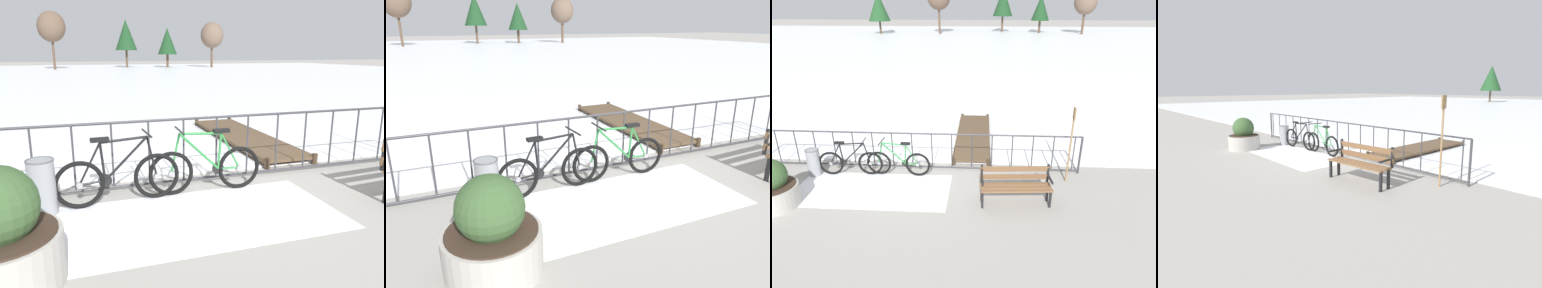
# 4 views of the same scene
# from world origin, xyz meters

# --- Properties ---
(ground_plane) EXTENTS (160.00, 160.00, 0.00)m
(ground_plane) POSITION_xyz_m (0.00, 0.00, 0.00)
(ground_plane) COLOR #9E9991
(snow_patch) EXTENTS (3.81, 1.70, 0.01)m
(snow_patch) POSITION_xyz_m (-0.79, -1.20, 0.00)
(snow_patch) COLOR white
(snow_patch) RESTS_ON ground
(railing_fence) EXTENTS (9.06, 0.06, 1.07)m
(railing_fence) POSITION_xyz_m (0.00, 0.00, 0.56)
(railing_fence) COLOR #38383D
(railing_fence) RESTS_ON ground
(bicycle_near_railing) EXTENTS (1.71, 0.52, 0.97)m
(bicycle_near_railing) POSITION_xyz_m (-1.58, -0.43, 0.37)
(bicycle_near_railing) COLOR black
(bicycle_near_railing) RESTS_ON ground
(bicycle_second) EXTENTS (1.71, 0.52, 0.97)m
(bicycle_second) POSITION_xyz_m (-0.31, -0.38, 0.37)
(bicycle_second) COLOR black
(bicycle_second) RESTS_ON ground
(park_bench) EXTENTS (1.63, 0.60, 0.89)m
(park_bench) POSITION_xyz_m (2.67, -1.52, 0.51)
(park_bench) COLOR brown
(park_bench) RESTS_ON ground
(planter_with_shrub) EXTENTS (1.05, 1.05, 1.12)m
(planter_with_shrub) POSITION_xyz_m (-2.77, -1.96, 0.45)
(planter_with_shrub) COLOR #ADA8A0
(planter_with_shrub) RESTS_ON ground
(trash_bin) EXTENTS (0.35, 0.35, 0.73)m
(trash_bin) POSITION_xyz_m (-2.55, -0.49, 0.37)
(trash_bin) COLOR gray
(trash_bin) RESTS_ON ground
(oar_upright) EXTENTS (0.04, 0.16, 1.98)m
(oar_upright) POSITION_xyz_m (4.08, -0.48, 1.14)
(oar_upright) COLOR #937047
(oar_upright) RESTS_ON ground
(wooden_dock) EXTENTS (1.10, 4.14, 0.20)m
(wooden_dock) POSITION_xyz_m (1.59, 2.32, 0.12)
(wooden_dock) COLOR brown
(wooden_dock) RESTS_ON ground
(tree_west_mid) EXTENTS (3.01, 3.01, 5.44)m
(tree_west_mid) POSITION_xyz_m (-12.83, 40.86, 3.57)
(tree_west_mid) COLOR brown
(tree_west_mid) RESTS_ON ground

